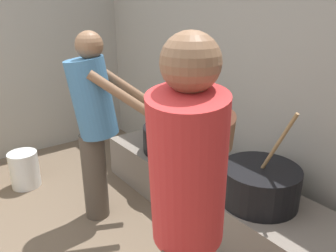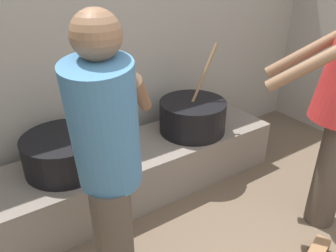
{
  "view_description": "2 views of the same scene",
  "coord_description": "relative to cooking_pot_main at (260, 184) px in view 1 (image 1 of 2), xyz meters",
  "views": [
    {
      "loc": [
        1.79,
        0.2,
        1.72
      ],
      "look_at": [
        0.24,
        1.38,
        1.0
      ],
      "focal_mm": 35.45,
      "sensor_mm": 36.0,
      "label": 1
    },
    {
      "loc": [
        -0.98,
        0.0,
        1.71
      ],
      "look_at": [
        0.05,
        1.55,
        0.76
      ],
      "focal_mm": 35.42,
      "sensor_mm": 36.0,
      "label": 2
    }
  ],
  "objects": [
    {
      "name": "bucket_white_plastic",
      "position": [
        -1.96,
        -1.11,
        -0.35
      ],
      "size": [
        0.28,
        0.28,
        0.36
      ],
      "primitive_type": "cylinder",
      "color": "silver",
      "rests_on": "ground_plane"
    },
    {
      "name": "block_enclosure_rear",
      "position": [
        -0.56,
        0.53,
        0.49
      ],
      "size": [
        4.83,
        0.2,
        2.04
      ],
      "primitive_type": "cube",
      "color": "#9E998E",
      "rests_on": "ground_plane"
    },
    {
      "name": "cooking_pot_secondary",
      "position": [
        -1.06,
        0.05,
        -0.01
      ],
      "size": [
        0.56,
        0.56,
        0.24
      ],
      "color": "black",
      "rests_on": "hearth_ledge"
    },
    {
      "name": "hearth_ledge",
      "position": [
        -0.53,
        0.01,
        -0.33
      ],
      "size": [
        2.35,
        0.6,
        0.4
      ],
      "primitive_type": "cube",
      "color": "slate",
      "rests_on": "ground_plane"
    },
    {
      "name": "cooking_pot_main",
      "position": [
        0.0,
        0.0,
        0.0
      ],
      "size": [
        0.55,
        0.55,
        0.72
      ],
      "color": "black",
      "rests_on": "hearth_ledge"
    },
    {
      "name": "cook_in_red_shirt",
      "position": [
        0.37,
        -0.99,
        0.41
      ],
      "size": [
        0.69,
        0.72,
        1.64
      ],
      "color": "#4C4238",
      "rests_on": "ground_plane"
    },
    {
      "name": "cook_in_blue_shirt",
      "position": [
        -1.06,
        -0.73,
        0.35
      ],
      "size": [
        0.64,
        0.71,
        1.55
      ],
      "color": "#4C4238",
      "rests_on": "ground_plane"
    }
  ]
}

